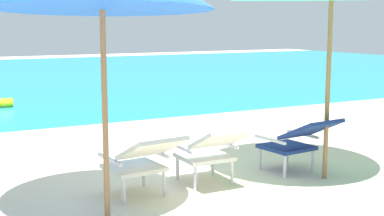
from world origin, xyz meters
TOP-DOWN VIEW (x-y plane):
  - ground_plane at (0.00, 4.00)m, footprint 40.00×40.00m
  - ocean_band at (0.00, 12.73)m, footprint 40.00×18.00m
  - lounge_chair_left at (-0.88, -0.30)m, footprint 0.62×0.92m
  - lounge_chair_center at (-0.06, -0.25)m, footprint 0.56×0.88m
  - lounge_chair_right at (1.02, -0.29)m, footprint 0.62×0.92m

SIDE VIEW (x-z plane):
  - ground_plane at x=0.00m, z-range 0.00..0.00m
  - ocean_band at x=0.00m, z-range 0.00..0.01m
  - lounge_chair_left at x=-0.88m, z-range 0.06..0.75m
  - lounge_chair_center at x=-0.06m, z-range 0.06..0.75m
  - lounge_chair_right at x=1.02m, z-range 0.06..0.75m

